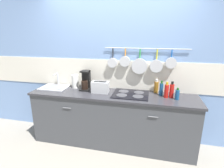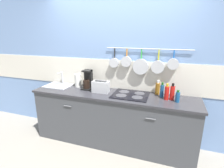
{
  "view_description": "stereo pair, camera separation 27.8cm",
  "coord_description": "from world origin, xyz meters",
  "px_view_note": "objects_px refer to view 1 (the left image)",
  "views": [
    {
      "loc": [
        0.61,
        -2.6,
        1.87
      ],
      "look_at": [
        0.0,
        0.0,
        1.08
      ],
      "focal_mm": 28.0,
      "sensor_mm": 36.0,
      "label": 1
    },
    {
      "loc": [
        0.88,
        -2.52,
        1.87
      ],
      "look_at": [
        0.0,
        0.0,
        1.08
      ],
      "focal_mm": 28.0,
      "sensor_mm": 36.0,
      "label": 2
    }
  ],
  "objects_px": {
    "coffee_maker": "(86,82)",
    "bottle_cooking_wine": "(177,94)",
    "paper_towel_roll": "(75,81)",
    "bottle_dish_soap": "(161,89)",
    "bottle_olive_oil": "(172,91)",
    "bottle_vinegar": "(156,87)",
    "toaster": "(100,87)",
    "bottle_sesame_oil": "(166,91)"
  },
  "relations": [
    {
      "from": "coffee_maker",
      "to": "bottle_cooking_wine",
      "type": "xyz_separation_m",
      "value": [
        1.49,
        -0.15,
        -0.06
      ]
    },
    {
      "from": "paper_towel_roll",
      "to": "bottle_dish_soap",
      "type": "relative_size",
      "value": 1.01
    },
    {
      "from": "bottle_olive_oil",
      "to": "bottle_vinegar",
      "type": "bearing_deg",
      "value": 141.99
    },
    {
      "from": "bottle_vinegar",
      "to": "bottle_olive_oil",
      "type": "xyz_separation_m",
      "value": [
        0.23,
        -0.18,
        0.01
      ]
    },
    {
      "from": "toaster",
      "to": "bottle_vinegar",
      "type": "relative_size",
      "value": 1.29
    },
    {
      "from": "coffee_maker",
      "to": "bottle_vinegar",
      "type": "bearing_deg",
      "value": 4.78
    },
    {
      "from": "toaster",
      "to": "bottle_olive_oil",
      "type": "bearing_deg",
      "value": 1.89
    },
    {
      "from": "paper_towel_roll",
      "to": "bottle_cooking_wine",
      "type": "height_order",
      "value": "paper_towel_roll"
    },
    {
      "from": "bottle_dish_soap",
      "to": "bottle_olive_oil",
      "type": "distance_m",
      "value": 0.16
    },
    {
      "from": "toaster",
      "to": "bottle_sesame_oil",
      "type": "height_order",
      "value": "bottle_sesame_oil"
    },
    {
      "from": "paper_towel_roll",
      "to": "bottle_vinegar",
      "type": "distance_m",
      "value": 1.41
    },
    {
      "from": "coffee_maker",
      "to": "bottle_dish_soap",
      "type": "xyz_separation_m",
      "value": [
        1.27,
        -0.01,
        -0.04
      ]
    },
    {
      "from": "bottle_dish_soap",
      "to": "bottle_olive_oil",
      "type": "relative_size",
      "value": 0.92
    },
    {
      "from": "coffee_maker",
      "to": "bottle_olive_oil",
      "type": "distance_m",
      "value": 1.42
    },
    {
      "from": "bottle_dish_soap",
      "to": "bottle_cooking_wine",
      "type": "height_order",
      "value": "bottle_dish_soap"
    },
    {
      "from": "toaster",
      "to": "coffee_maker",
      "type": "bearing_deg",
      "value": 158.9
    },
    {
      "from": "coffee_maker",
      "to": "toaster",
      "type": "bearing_deg",
      "value": -21.1
    },
    {
      "from": "coffee_maker",
      "to": "toaster",
      "type": "height_order",
      "value": "coffee_maker"
    },
    {
      "from": "toaster",
      "to": "bottle_olive_oil",
      "type": "xyz_separation_m",
      "value": [
        1.12,
        0.04,
        0.02
      ]
    },
    {
      "from": "bottle_vinegar",
      "to": "bottle_cooking_wine",
      "type": "xyz_separation_m",
      "value": [
        0.3,
        -0.24,
        -0.02
      ]
    },
    {
      "from": "coffee_maker",
      "to": "toaster",
      "type": "distance_m",
      "value": 0.32
    },
    {
      "from": "bottle_vinegar",
      "to": "bottle_dish_soap",
      "type": "xyz_separation_m",
      "value": [
        0.08,
        -0.11,
        0.0
      ]
    },
    {
      "from": "coffee_maker",
      "to": "bottle_olive_oil",
      "type": "relative_size",
      "value": 1.33
    },
    {
      "from": "bottle_vinegar",
      "to": "coffee_maker",
      "type": "bearing_deg",
      "value": -175.22
    },
    {
      "from": "toaster",
      "to": "bottle_sesame_oil",
      "type": "relative_size",
      "value": 1.2
    },
    {
      "from": "paper_towel_roll",
      "to": "coffee_maker",
      "type": "bearing_deg",
      "value": -11.24
    },
    {
      "from": "bottle_sesame_oil",
      "to": "bottle_cooking_wine",
      "type": "distance_m",
      "value": 0.16
    },
    {
      "from": "toaster",
      "to": "paper_towel_roll",
      "type": "bearing_deg",
      "value": 162.94
    },
    {
      "from": "bottle_olive_oil",
      "to": "bottle_cooking_wine",
      "type": "bearing_deg",
      "value": -42.16
    },
    {
      "from": "paper_towel_roll",
      "to": "bottle_olive_oil",
      "type": "distance_m",
      "value": 1.64
    },
    {
      "from": "toaster",
      "to": "bottle_sesame_oil",
      "type": "xyz_separation_m",
      "value": [
        1.04,
        0.02,
        0.01
      ]
    },
    {
      "from": "bottle_dish_soap",
      "to": "bottle_cooking_wine",
      "type": "bearing_deg",
      "value": -30.8
    },
    {
      "from": "toaster",
      "to": "bottle_cooking_wine",
      "type": "relative_size",
      "value": 1.65
    },
    {
      "from": "bottle_vinegar",
      "to": "bottle_sesame_oil",
      "type": "relative_size",
      "value": 0.93
    },
    {
      "from": "bottle_vinegar",
      "to": "bottle_dish_soap",
      "type": "relative_size",
      "value": 0.97
    },
    {
      "from": "bottle_vinegar",
      "to": "bottle_olive_oil",
      "type": "height_order",
      "value": "bottle_olive_oil"
    },
    {
      "from": "toaster",
      "to": "bottle_sesame_oil",
      "type": "distance_m",
      "value": 1.04
    },
    {
      "from": "bottle_sesame_oil",
      "to": "bottle_olive_oil",
      "type": "xyz_separation_m",
      "value": [
        0.08,
        0.02,
        0.0
      ]
    },
    {
      "from": "bottle_dish_soap",
      "to": "bottle_sesame_oil",
      "type": "relative_size",
      "value": 0.95
    },
    {
      "from": "paper_towel_roll",
      "to": "coffee_maker",
      "type": "xyz_separation_m",
      "value": [
        0.22,
        -0.04,
        0.02
      ]
    },
    {
      "from": "coffee_maker",
      "to": "bottle_olive_oil",
      "type": "height_order",
      "value": "coffee_maker"
    },
    {
      "from": "paper_towel_roll",
      "to": "coffee_maker",
      "type": "relative_size",
      "value": 0.71
    }
  ]
}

